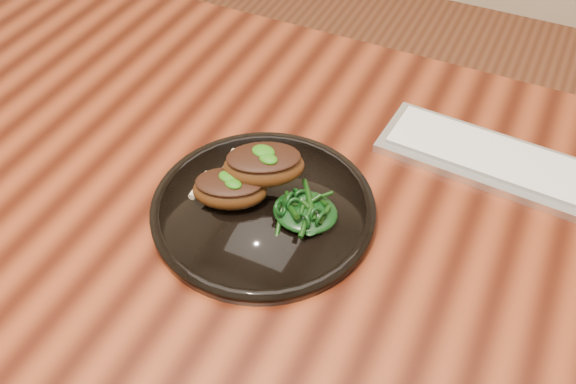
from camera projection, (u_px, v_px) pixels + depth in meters
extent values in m
cube|color=black|center=(332.00, 222.00, 0.86)|extent=(1.60, 0.80, 0.04)
cylinder|color=#3A180D|center=(98.00, 134.00, 1.56)|extent=(0.06, 0.06, 0.71)
cylinder|color=black|center=(263.00, 209.00, 0.83)|extent=(0.29, 0.29, 0.02)
torus|color=black|center=(263.00, 208.00, 0.83)|extent=(0.29, 0.29, 0.01)
cylinder|color=black|center=(263.00, 207.00, 0.83)|extent=(0.19, 0.19, 0.00)
ellipsoid|color=#46240D|center=(230.00, 190.00, 0.82)|extent=(0.11, 0.09, 0.04)
ellipsoid|color=black|center=(229.00, 182.00, 0.81)|extent=(0.10, 0.08, 0.01)
cylinder|color=beige|center=(200.00, 185.00, 0.84)|extent=(0.01, 0.05, 0.01)
ellipsoid|color=#124907|center=(229.00, 179.00, 0.81)|extent=(0.03, 0.02, 0.01)
ellipsoid|color=#46240D|center=(264.00, 167.00, 0.82)|extent=(0.12, 0.11, 0.04)
ellipsoid|color=black|center=(263.00, 157.00, 0.81)|extent=(0.11, 0.10, 0.01)
cylinder|color=beige|center=(228.00, 164.00, 0.84)|extent=(0.02, 0.05, 0.01)
ellipsoid|color=#124907|center=(263.00, 154.00, 0.81)|extent=(0.03, 0.02, 0.01)
ellipsoid|color=#124907|center=(260.00, 166.00, 0.88)|extent=(0.07, 0.05, 0.00)
ellipsoid|color=black|center=(305.00, 212.00, 0.81)|extent=(0.08, 0.07, 0.02)
cube|color=silver|center=(515.00, 168.00, 0.89)|extent=(0.39, 0.14, 0.01)
cube|color=white|center=(517.00, 164.00, 0.88)|extent=(0.36, 0.11, 0.01)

